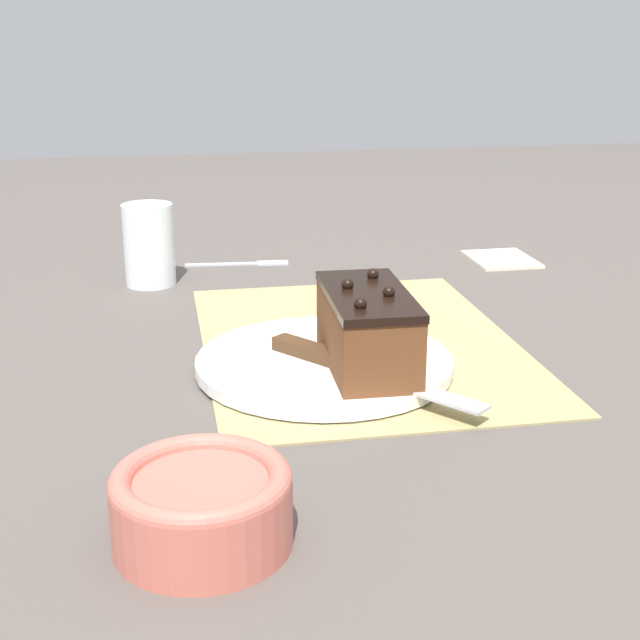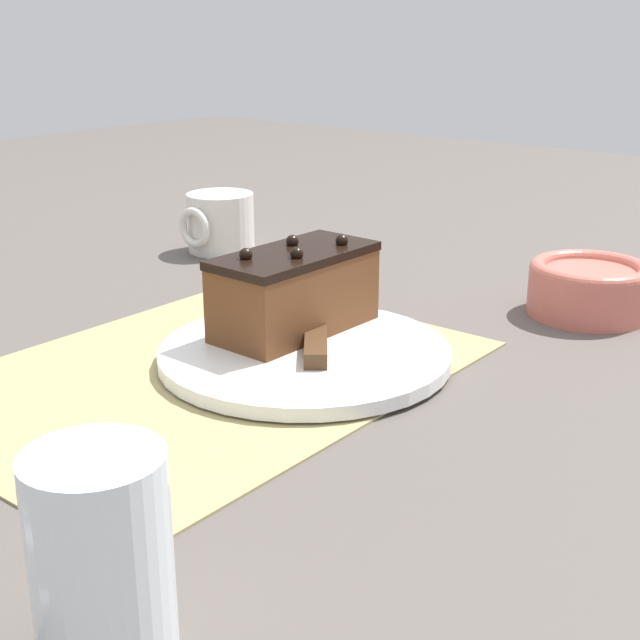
{
  "view_description": "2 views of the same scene",
  "coord_description": "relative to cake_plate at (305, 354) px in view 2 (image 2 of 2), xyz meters",
  "views": [
    {
      "loc": [
        -0.9,
        0.21,
        0.34
      ],
      "look_at": [
        -0.09,
        0.06,
        0.06
      ],
      "focal_mm": 50.0,
      "sensor_mm": 36.0,
      "label": 1
    },
    {
      "loc": [
        0.49,
        0.53,
        0.29
      ],
      "look_at": [
        -0.07,
        0.07,
        0.05
      ],
      "focal_mm": 50.0,
      "sensor_mm": 36.0,
      "label": 2
    }
  ],
  "objects": [
    {
      "name": "chocolate_cake",
      "position": [
        -0.03,
        -0.04,
        0.04
      ],
      "size": [
        0.16,
        0.08,
        0.09
      ],
      "rotation": [
        0.0,
        0.0,
        -0.03
      ],
      "color": "brown",
      "rests_on": "cake_plate"
    },
    {
      "name": "drinking_glass",
      "position": [
        0.35,
        0.17,
        0.04
      ],
      "size": [
        0.07,
        0.07,
        0.11
      ],
      "color": "white",
      "rests_on": "ground_plane"
    },
    {
      "name": "placemat_woven",
      "position": [
        0.07,
        -0.05,
        -0.01
      ],
      "size": [
        0.46,
        0.34,
        0.0
      ],
      "primitive_type": "cube",
      "color": "tan",
      "rests_on": "ground_plane"
    },
    {
      "name": "cake_plate",
      "position": [
        0.0,
        0.0,
        0.0
      ],
      "size": [
        0.26,
        0.26,
        0.01
      ],
      "color": "white",
      "rests_on": "placemat_woven"
    },
    {
      "name": "small_bowl",
      "position": [
        -0.29,
        0.14,
        0.02
      ],
      "size": [
        0.12,
        0.12,
        0.06
      ],
      "color": "#C66656",
      "rests_on": "ground_plane"
    },
    {
      "name": "serving_knife",
      "position": [
        -0.03,
        -0.01,
        0.01
      ],
      "size": [
        0.21,
        0.17,
        0.01
      ],
      "rotation": [
        0.0,
        0.0,
        2.24
      ],
      "color": "#472D19",
      "rests_on": "cake_plate"
    },
    {
      "name": "ground_plane",
      "position": [
        0.07,
        -0.05,
        -0.01
      ],
      "size": [
        3.0,
        3.0,
        0.0
      ],
      "primitive_type": "plane",
      "color": "#544C47"
    },
    {
      "name": "coffee_mug",
      "position": [
        -0.24,
        -0.34,
        0.03
      ],
      "size": [
        0.1,
        0.09,
        0.08
      ],
      "color": "silver",
      "rests_on": "ground_plane"
    }
  ]
}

